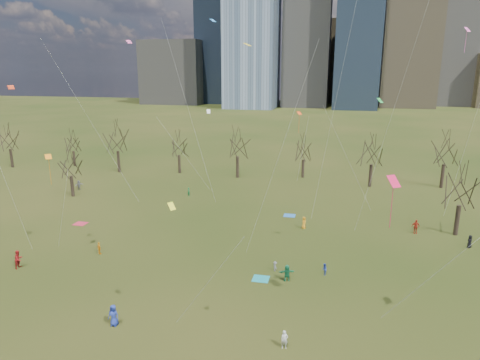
% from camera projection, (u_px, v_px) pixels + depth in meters
% --- Properties ---
extents(ground, '(500.00, 500.00, 0.00)m').
position_uv_depth(ground, '(212.00, 280.00, 41.64)').
color(ground, black).
rests_on(ground, ground).
extents(downtown_skyline, '(212.50, 78.00, 118.00)m').
position_uv_depth(downtown_skyline, '(319.00, 33.00, 230.97)').
color(downtown_skyline, slate).
rests_on(downtown_skyline, ground).
extents(bare_tree_row, '(113.04, 29.80, 9.50)m').
position_uv_depth(bare_tree_row, '(272.00, 150.00, 75.22)').
color(bare_tree_row, black).
rests_on(bare_tree_row, ground).
extents(blanket_teal, '(1.60, 1.50, 0.03)m').
position_uv_depth(blanket_teal, '(261.00, 279.00, 41.76)').
color(blanket_teal, teal).
rests_on(blanket_teal, ground).
extents(blanket_navy, '(1.60, 1.50, 0.03)m').
position_uv_depth(blanket_navy, '(289.00, 216.00, 59.82)').
color(blanket_navy, '#2665B2').
rests_on(blanket_navy, ground).
extents(blanket_crimson, '(1.60, 1.50, 0.03)m').
position_uv_depth(blanket_crimson, '(80.00, 224.00, 56.65)').
color(blanket_crimson, '#BC253C').
rests_on(blanket_crimson, ground).
extents(person_0, '(0.90, 0.61, 1.79)m').
position_uv_depth(person_0, '(113.00, 315.00, 33.97)').
color(person_0, navy).
rests_on(person_0, ground).
extents(person_1, '(0.60, 0.48, 1.42)m').
position_uv_depth(person_1, '(284.00, 340.00, 31.24)').
color(person_1, silver).
rests_on(person_1, ground).
extents(person_2, '(0.76, 0.96, 1.92)m').
position_uv_depth(person_2, '(19.00, 259.00, 43.87)').
color(person_2, maroon).
rests_on(person_2, ground).
extents(person_3, '(0.66, 0.76, 1.02)m').
position_uv_depth(person_3, '(275.00, 266.00, 43.30)').
color(person_3, slate).
rests_on(person_3, ground).
extents(person_4, '(0.86, 0.78, 1.40)m').
position_uv_depth(person_4, '(99.00, 248.00, 47.20)').
color(person_4, orange).
rests_on(person_4, ground).
extents(person_5, '(1.61, 1.00, 1.66)m').
position_uv_depth(person_5, '(287.00, 273.00, 41.19)').
color(person_5, '#1A774B').
rests_on(person_5, ground).
extents(person_6, '(0.85, 0.89, 1.53)m').
position_uv_depth(person_6, '(470.00, 242.00, 48.87)').
color(person_6, black).
rests_on(person_6, ground).
extents(person_8, '(0.48, 0.60, 1.19)m').
position_uv_depth(person_8, '(324.00, 269.00, 42.45)').
color(person_8, '#2A44B7').
rests_on(person_8, ground).
extents(person_10, '(1.13, 0.63, 1.81)m').
position_uv_depth(person_10, '(416.00, 227.00, 53.10)').
color(person_10, red).
rests_on(person_10, ground).
extents(person_11, '(1.03, 1.58, 1.63)m').
position_uv_depth(person_11, '(79.00, 185.00, 72.47)').
color(person_11, slate).
rests_on(person_11, ground).
extents(person_12, '(0.73, 0.90, 1.59)m').
position_uv_depth(person_12, '(304.00, 223.00, 54.82)').
color(person_12, orange).
rests_on(person_12, ground).
extents(person_13, '(0.54, 0.62, 1.42)m').
position_uv_depth(person_13, '(189.00, 192.00, 68.88)').
color(person_13, '#1C7F3F').
rests_on(person_13, ground).
extents(kites_airborne, '(49.11, 49.27, 35.75)m').
position_uv_depth(kites_airborne, '(273.00, 132.00, 47.44)').
color(kites_airborne, orange).
rests_on(kites_airborne, ground).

